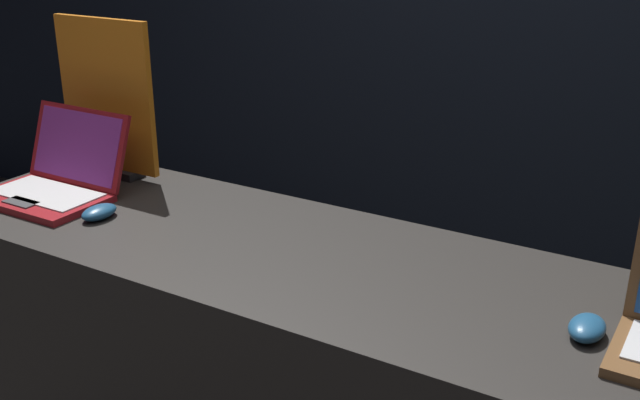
# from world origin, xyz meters

# --- Properties ---
(laptop_front) EXTENTS (0.36, 0.31, 0.24)m
(laptop_front) POSITION_xyz_m (-0.87, 0.29, 0.91)
(laptop_front) COLOR maroon
(laptop_front) RESTS_ON display_counter
(mouse_front) EXTENTS (0.07, 0.11, 0.04)m
(mouse_front) POSITION_xyz_m (-0.63, 0.23, 0.88)
(mouse_front) COLOR navy
(mouse_front) RESTS_ON display_counter
(promo_stand_front) EXTENTS (0.36, 0.07, 0.49)m
(promo_stand_front) POSITION_xyz_m (-0.87, 0.51, 1.09)
(promo_stand_front) COLOR black
(promo_stand_front) RESTS_ON display_counter
(mouse_back) EXTENTS (0.07, 0.11, 0.04)m
(mouse_back) POSITION_xyz_m (0.64, 0.28, 0.88)
(mouse_back) COLOR navy
(mouse_back) RESTS_ON display_counter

